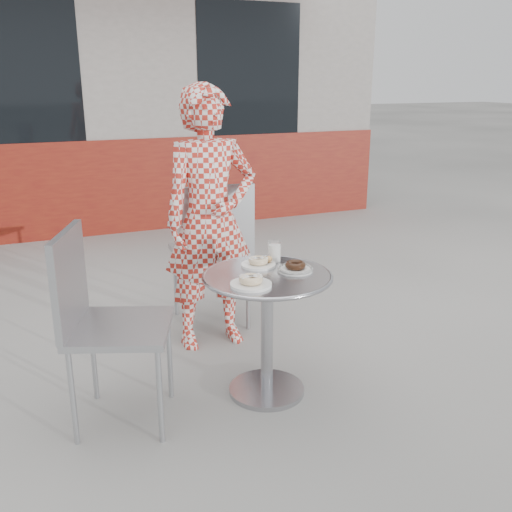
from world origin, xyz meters
name	(u,v)px	position (x,y,z in m)	size (l,w,h in m)	color
ground	(260,389)	(0.00, 0.00, 0.00)	(60.00, 60.00, 0.00)	#A29F9A
storefront	(96,88)	(0.00, 5.56, 1.49)	(6.02, 4.55, 3.00)	gray
bistro_table	(267,304)	(0.02, -0.03, 0.51)	(0.66, 0.66, 0.67)	#B4B4B9
chair_far	(211,281)	(0.04, 0.95, 0.30)	(0.49, 0.50, 0.99)	#A4A6AB
chair_left	(121,365)	(-0.73, 0.01, 0.30)	(0.59, 0.59, 0.96)	#A4A6AB
seated_person	(211,220)	(-0.04, 0.67, 0.80)	(0.58, 0.38, 1.59)	#AD251A
plate_far	(259,262)	(0.04, 0.11, 0.69)	(0.18, 0.18, 0.05)	white
plate_near	(251,282)	(-0.12, -0.15, 0.69)	(0.20, 0.20, 0.05)	white
plate_checker	(295,268)	(0.18, -0.04, 0.68)	(0.18, 0.18, 0.05)	white
milk_cup	(274,252)	(0.14, 0.15, 0.72)	(0.07, 0.07, 0.11)	white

